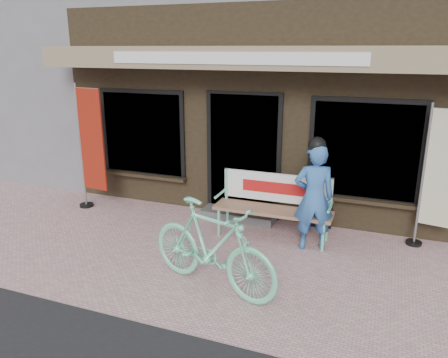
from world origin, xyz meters
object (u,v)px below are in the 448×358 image
at_px(bicycle, 212,247).
at_px(person, 314,195).
at_px(menu_stand, 319,201).
at_px(bench, 274,201).
at_px(nobori_red, 90,146).
at_px(nobori_cream, 439,177).

bearing_deg(bicycle, person, -14.50).
bearing_deg(menu_stand, person, -87.58).
xyz_separation_m(person, menu_stand, (-0.04, 0.86, -0.39)).
relative_size(bench, nobori_red, 0.80).
distance_m(nobori_cream, menu_stand, 1.85).
relative_size(bench, menu_stand, 2.10).
xyz_separation_m(bench, bicycle, (-0.30, -1.83, -0.02)).
height_order(bench, bicycle, bicycle).
relative_size(bench, nobori_cream, 0.86).
relative_size(nobori_red, nobori_cream, 1.06).
distance_m(person, nobori_red, 4.11).
relative_size(nobori_red, menu_stand, 2.61).
relative_size(bicycle, nobori_red, 0.82).
distance_m(bicycle, menu_stand, 2.62).
distance_m(bench, person, 0.74).
xyz_separation_m(person, bicycle, (-0.95, -1.59, -0.27)).
bearing_deg(nobori_cream, bicycle, -128.69).
bearing_deg(person, menu_stand, 73.40).
relative_size(bicycle, nobori_cream, 0.87).
height_order(person, nobori_red, nobori_red).
relative_size(person, menu_stand, 1.93).
xyz_separation_m(bench, menu_stand, (0.61, 0.62, -0.13)).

